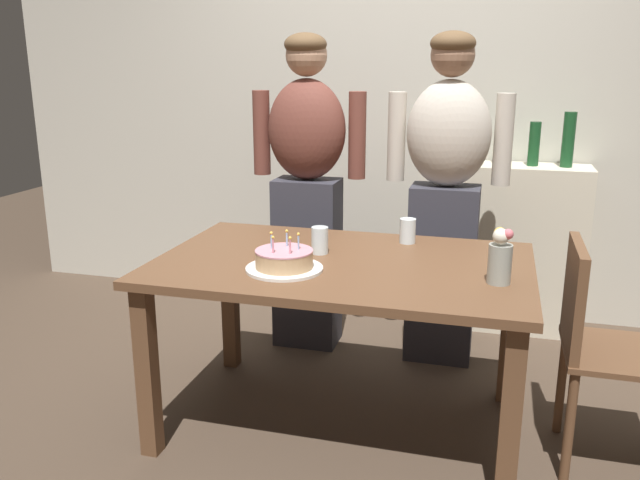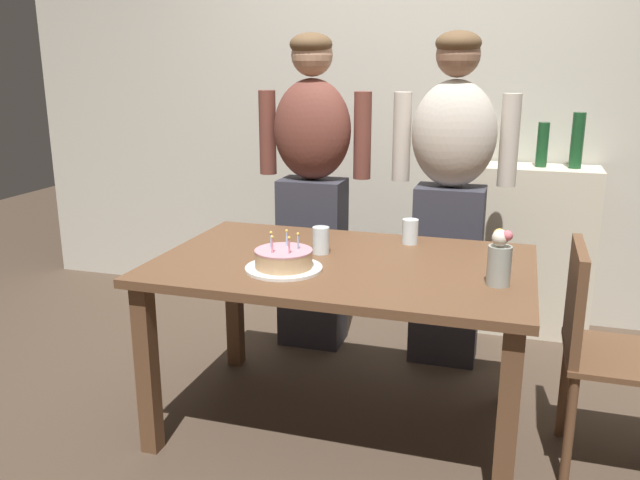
{
  "view_description": "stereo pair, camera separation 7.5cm",
  "coord_description": "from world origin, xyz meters",
  "views": [
    {
      "loc": [
        0.58,
        -2.45,
        1.51
      ],
      "look_at": [
        -0.08,
        -0.07,
        0.84
      ],
      "focal_mm": 36.57,
      "sensor_mm": 36.0,
      "label": 1
    },
    {
      "loc": [
        0.65,
        -2.43,
        1.51
      ],
      "look_at": [
        -0.08,
        -0.07,
        0.84
      ],
      "focal_mm": 36.57,
      "sensor_mm": 36.0,
      "label": 2
    }
  ],
  "objects": [
    {
      "name": "dining_table",
      "position": [
        0.0,
        0.0,
        0.64
      ],
      "size": [
        1.5,
        0.96,
        0.74
      ],
      "color": "brown",
      "rests_on": "ground_plane"
    },
    {
      "name": "water_glass_far",
      "position": [
        0.21,
        0.34,
        0.79
      ],
      "size": [
        0.07,
        0.07,
        0.11
      ],
      "primitive_type": "cylinder",
      "color": "silver",
      "rests_on": "dining_table"
    },
    {
      "name": "birthday_cake",
      "position": [
        -0.19,
        -0.18,
        0.78
      ],
      "size": [
        0.3,
        0.3,
        0.15
      ],
      "color": "white",
      "rests_on": "dining_table"
    },
    {
      "name": "dining_chair",
      "position": [
        0.99,
        0.01,
        0.52
      ],
      "size": [
        0.42,
        0.42,
        0.87
      ],
      "rotation": [
        0.0,
        0.0,
        1.57
      ],
      "color": "brown",
      "rests_on": "ground_plane"
    },
    {
      "name": "flower_vase",
      "position": [
        0.61,
        -0.12,
        0.84
      ],
      "size": [
        0.09,
        0.09,
        0.21
      ],
      "color": "#999E93",
      "rests_on": "dining_table"
    },
    {
      "name": "ground_plane",
      "position": [
        0.0,
        0.0,
        0.0
      ],
      "size": [
        10.0,
        10.0,
        0.0
      ],
      "primitive_type": "plane",
      "color": "#47382B"
    },
    {
      "name": "shelf_cabinet",
      "position": [
        0.68,
        1.33,
        0.49
      ],
      "size": [
        0.82,
        0.3,
        1.26
      ],
      "color": "beige",
      "rests_on": "ground_plane"
    },
    {
      "name": "person_man_bearded",
      "position": [
        -0.39,
        0.8,
        0.87
      ],
      "size": [
        0.61,
        0.27,
        1.66
      ],
      "rotation": [
        0.0,
        0.0,
        3.14
      ],
      "color": "#33333D",
      "rests_on": "ground_plane"
    },
    {
      "name": "person_woman_cardigan",
      "position": [
        0.34,
        0.8,
        0.87
      ],
      "size": [
        0.61,
        0.27,
        1.66
      ],
      "rotation": [
        0.0,
        0.0,
        3.14
      ],
      "color": "#33333D",
      "rests_on": "ground_plane"
    },
    {
      "name": "water_glass_near",
      "position": [
        -0.12,
        0.08,
        0.8
      ],
      "size": [
        0.07,
        0.07,
        0.11
      ],
      "primitive_type": "cylinder",
      "color": "silver",
      "rests_on": "dining_table"
    },
    {
      "name": "back_wall",
      "position": [
        0.0,
        1.55,
        1.3
      ],
      "size": [
        5.2,
        0.1,
        2.6
      ],
      "primitive_type": "cube",
      "color": "beige",
      "rests_on": "ground_plane"
    }
  ]
}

